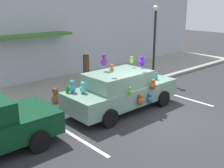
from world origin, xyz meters
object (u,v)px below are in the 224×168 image
object	(u,v)px
teddy_bear_on_sidewalk	(56,96)
pedestrian_near_shopfront	(86,68)
street_lamp_post	(155,34)
plush_covered_car	(121,90)

from	to	relation	value
teddy_bear_on_sidewalk	pedestrian_near_shopfront	bearing A→B (deg)	29.56
teddy_bear_on_sidewalk	pedestrian_near_shopfront	distance (m)	3.12
teddy_bear_on_sidewalk	street_lamp_post	xyz separation A→B (m)	(6.14, 0.08, 2.01)
teddy_bear_on_sidewalk	street_lamp_post	size ratio (longest dim) A/B	0.18
plush_covered_car	teddy_bear_on_sidewalk	bearing A→B (deg)	132.68
plush_covered_car	pedestrian_near_shopfront	bearing A→B (deg)	75.22
plush_covered_car	street_lamp_post	bearing A→B (deg)	24.67
plush_covered_car	street_lamp_post	size ratio (longest dim) A/B	1.24
plush_covered_car	street_lamp_post	xyz separation A→B (m)	(4.36, 2.00, 1.67)
pedestrian_near_shopfront	plush_covered_car	bearing A→B (deg)	-104.78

